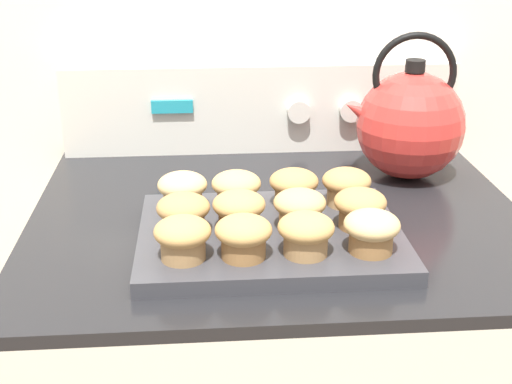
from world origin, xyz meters
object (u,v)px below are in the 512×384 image
at_px(muffin_r2_c0, 183,190).
at_px(muffin_r0_c1, 243,235).
at_px(muffin_r1_c2, 300,208).
at_px(muffin_r0_c2, 306,233).
at_px(muffin_r1_c3, 360,207).
at_px(muffin_r0_c0, 183,237).
at_px(muffin_r1_c0, 183,213).
at_px(tea_kettle, 410,123).
at_px(muffin_r1_c1, 239,210).
at_px(muffin_pan, 270,236).
at_px(muffin_r2_c1, 236,188).
at_px(muffin_r2_c3, 346,185).
at_px(muffin_r0_c3, 372,230).
at_px(muffin_r2_c2, 294,186).

bearing_deg(muffin_r2_c0, muffin_r0_c1, -64.09).
distance_m(muffin_r0_c1, muffin_r1_c2, 0.12).
xyz_separation_m(muffin_r0_c2, muffin_r1_c3, (0.09, 0.08, 0.00)).
xyz_separation_m(muffin_r0_c0, muffin_r2_c0, (-0.00, 0.16, 0.00)).
distance_m(muffin_r1_c0, muffin_r1_c2, 0.16).
bearing_deg(muffin_r0_c1, tea_kettle, 47.25).
xyz_separation_m(muffin_r2_c0, tea_kettle, (0.39, 0.17, 0.04)).
bearing_deg(muffin_r1_c1, muffin_r1_c0, -176.80).
bearing_deg(muffin_pan, tea_kettle, 43.43).
bearing_deg(muffin_r0_c2, muffin_r1_c1, 134.81).
relative_size(muffin_r0_c2, muffin_r1_c1, 1.00).
relative_size(muffin_r2_c0, muffin_r2_c1, 1.00).
height_order(muffin_r0_c2, muffin_r2_c3, same).
bearing_deg(muffin_r0_c0, muffin_r2_c1, 64.56).
bearing_deg(muffin_r2_c3, muffin_r1_c1, -154.68).
height_order(muffin_r0_c0, muffin_r2_c0, same).
bearing_deg(tea_kettle, muffin_r0_c2, -124.42).
bearing_deg(muffin_r1_c0, muffin_r0_c0, -89.80).
height_order(muffin_r2_c0, muffin_r2_c3, same).
bearing_deg(muffin_r1_c3, muffin_r1_c0, 179.94).
height_order(muffin_r0_c3, tea_kettle, tea_kettle).
xyz_separation_m(muffin_r0_c1, muffin_r2_c0, (-0.08, 0.16, 0.00)).
height_order(muffin_r1_c0, muffin_r2_c2, same).
relative_size(muffin_r1_c1, muffin_r1_c2, 1.00).
relative_size(muffin_r2_c0, tea_kettle, 0.29).
relative_size(muffin_r1_c0, muffin_r1_c2, 1.00).
bearing_deg(muffin_r0_c3, muffin_r2_c2, 116.30).
height_order(muffin_r0_c0, muffin_r1_c0, same).
distance_m(muffin_r0_c3, muffin_r2_c2, 0.18).
bearing_deg(muffin_r2_c0, muffin_r1_c1, -45.70).
distance_m(muffin_r0_c3, muffin_r2_c1, 0.23).
height_order(muffin_r2_c0, tea_kettle, tea_kettle).
distance_m(muffin_r2_c0, muffin_r2_c2, 0.17).
relative_size(muffin_r0_c3, muffin_r2_c0, 1.00).
relative_size(muffin_r2_c1, muffin_r2_c3, 1.00).
xyz_separation_m(muffin_r0_c0, muffin_r0_c3, (0.24, 0.00, 0.00)).
height_order(muffin_pan, muffin_r1_c0, muffin_r1_c0).
xyz_separation_m(muffin_r2_c3, tea_kettle, (0.14, 0.17, 0.04)).
bearing_deg(muffin_r1_c0, muffin_r2_c2, 27.84).
bearing_deg(muffin_r1_c0, muffin_r1_c3, -0.06).
relative_size(muffin_r2_c3, tea_kettle, 0.29).
bearing_deg(muffin_r1_c3, muffin_r0_c3, -90.94).
distance_m(muffin_r1_c0, tea_kettle, 0.46).
height_order(muffin_r1_c2, muffin_r1_c3, same).
xyz_separation_m(muffin_r1_c2, muffin_r2_c2, (0.00, 0.08, 0.00)).
xyz_separation_m(muffin_r2_c1, muffin_r2_c3, (0.16, -0.00, 0.00)).
distance_m(muffin_pan, muffin_r1_c2, 0.06).
xyz_separation_m(muffin_pan, muffin_r1_c0, (-0.12, -0.00, 0.04)).
bearing_deg(muffin_r1_c2, muffin_r1_c1, 179.34).
relative_size(muffin_r1_c1, muffin_r2_c3, 1.00).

